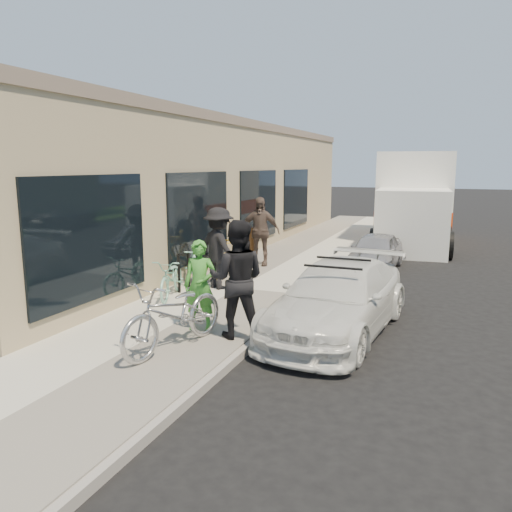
% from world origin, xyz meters
% --- Properties ---
extents(ground, '(120.00, 120.00, 0.00)m').
position_xyz_m(ground, '(0.00, 0.00, 0.00)').
color(ground, black).
rests_on(ground, ground).
extents(sidewalk, '(3.00, 34.00, 0.15)m').
position_xyz_m(sidewalk, '(-2.00, 3.00, 0.07)').
color(sidewalk, '#BCB8A9').
rests_on(sidewalk, ground).
extents(curb, '(0.12, 34.00, 0.13)m').
position_xyz_m(curb, '(-0.45, 3.00, 0.07)').
color(curb, gray).
rests_on(curb, ground).
extents(storefront, '(3.60, 20.00, 4.22)m').
position_xyz_m(storefront, '(-5.24, 7.99, 2.12)').
color(storefront, tan).
rests_on(storefront, ground).
extents(bike_rack, '(0.13, 0.60, 0.85)m').
position_xyz_m(bike_rack, '(-3.06, 2.43, 0.66)').
color(bike_rack, black).
rests_on(bike_rack, sidewalk).
extents(sandwich_board, '(0.58, 0.59, 0.89)m').
position_xyz_m(sandwich_board, '(-3.29, 6.37, 0.61)').
color(sandwich_board, black).
rests_on(sandwich_board, sidewalk).
extents(sedan_white, '(2.11, 4.32, 1.25)m').
position_xyz_m(sedan_white, '(0.63, 1.29, 0.61)').
color(sedan_white, white).
rests_on(sedan_white, ground).
extents(sedan_silver, '(1.34, 3.05, 1.02)m').
position_xyz_m(sedan_silver, '(0.42, 6.90, 0.51)').
color(sedan_silver, '#A3A2A8').
rests_on(sedan_silver, ground).
extents(moving_truck, '(2.98, 6.91, 3.32)m').
position_xyz_m(moving_truck, '(0.94, 12.42, 1.47)').
color(moving_truck, white).
rests_on(moving_truck, ground).
extents(tandem_bike, '(1.14, 2.18, 1.09)m').
position_xyz_m(tandem_bike, '(-1.35, -0.79, 0.70)').
color(tandem_bike, silver).
rests_on(tandem_bike, sidewalk).
extents(woman_rider, '(0.62, 0.48, 1.51)m').
position_xyz_m(woman_rider, '(-1.43, 0.17, 0.90)').
color(woman_rider, '#3E9230').
rests_on(woman_rider, sidewalk).
extents(man_standing, '(1.07, 0.93, 1.88)m').
position_xyz_m(man_standing, '(-0.72, 0.07, 1.09)').
color(man_standing, black).
rests_on(man_standing, sidewalk).
extents(cruiser_bike_a, '(1.15, 1.52, 0.91)m').
position_xyz_m(cruiser_bike_a, '(-3.02, 2.81, 0.60)').
color(cruiser_bike_a, '#8BD0B6').
rests_on(cruiser_bike_a, sidewalk).
extents(cruiser_bike_b, '(0.97, 1.66, 0.82)m').
position_xyz_m(cruiser_bike_b, '(-2.97, 1.79, 0.56)').
color(cruiser_bike_b, '#8BD0B6').
rests_on(cruiser_bike_b, sidewalk).
extents(cruiser_bike_c, '(0.77, 1.77, 1.03)m').
position_xyz_m(cruiser_bike_c, '(-2.70, 4.12, 0.66)').
color(cruiser_bike_c, gold).
rests_on(cruiser_bike_c, sidewalk).
extents(bystander_a, '(1.34, 1.11, 1.81)m').
position_xyz_m(bystander_a, '(-2.40, 2.85, 1.05)').
color(bystander_a, black).
rests_on(bystander_a, sidewalk).
extents(bystander_b, '(1.18, 0.71, 1.87)m').
position_xyz_m(bystander_b, '(-2.53, 5.63, 1.09)').
color(bystander_b, brown).
rests_on(bystander_b, sidewalk).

